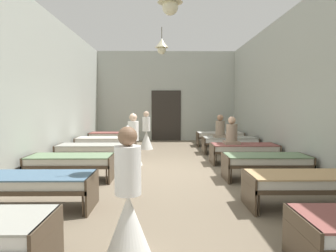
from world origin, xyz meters
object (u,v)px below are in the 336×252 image
at_px(bed_left_row_1, 35,183).
at_px(patient_seated_primary, 232,134).
at_px(bed_right_row_5, 220,136).
at_px(bed_right_row_2, 266,161).
at_px(bed_right_row_4, 230,141).
at_px(bed_left_row_5, 113,136).
at_px(bed_left_row_2, 71,161).
at_px(bed_left_row_3, 91,149).
at_px(nurse_near_aisle, 146,136).
at_px(patient_seated_secondary, 220,129).
at_px(nurse_mid_aisle, 128,209).
at_px(bed_left_row_4, 104,141).
at_px(nurse_far_aisle, 133,147).
at_px(bed_right_row_1, 305,182).
at_px(bed_right_row_3, 244,149).

relative_size(bed_left_row_1, patient_seated_primary, 2.38).
bearing_deg(bed_right_row_5, bed_right_row_2, -90.00).
distance_m(bed_right_row_4, bed_left_row_5, 4.83).
bearing_deg(bed_left_row_2, bed_left_row_3, 90.00).
relative_size(bed_left_row_5, nurse_near_aisle, 1.28).
height_order(bed_left_row_3, nurse_near_aisle, nurse_near_aisle).
height_order(bed_right_row_2, patient_seated_secondary, patient_seated_secondary).
relative_size(bed_right_row_5, nurse_mid_aisle, 1.28).
bearing_deg(bed_right_row_2, bed_left_row_4, 139.42).
distance_m(bed_left_row_2, nurse_near_aisle, 5.04).
bearing_deg(bed_left_row_1, nurse_far_aisle, 71.02).
distance_m(bed_left_row_2, bed_right_row_4, 5.84).
bearing_deg(patient_seated_secondary, bed_right_row_1, -86.47).
height_order(nurse_far_aisle, patient_seated_secondary, nurse_far_aisle).
height_order(bed_left_row_2, patient_seated_primary, patient_seated_primary).
height_order(nurse_near_aisle, patient_seated_primary, nurse_near_aisle).
distance_m(bed_left_row_2, bed_left_row_5, 5.70).
height_order(bed_right_row_1, bed_left_row_3, same).
height_order(bed_right_row_4, nurse_near_aisle, nurse_near_aisle).
xyz_separation_m(bed_left_row_4, nurse_far_aisle, (1.24, -2.08, 0.09)).
xyz_separation_m(bed_right_row_2, bed_left_row_3, (-4.44, 1.90, 0.00)).
distance_m(bed_left_row_2, bed_right_row_3, 4.83).
xyz_separation_m(bed_right_row_3, patient_seated_primary, (-0.35, 0.05, 0.43)).
height_order(bed_right_row_2, bed_left_row_3, same).
height_order(bed_left_row_1, nurse_far_aisle, nurse_far_aisle).
height_order(bed_right_row_3, bed_left_row_5, same).
bearing_deg(bed_left_row_5, nurse_near_aisle, -31.38).
xyz_separation_m(bed_left_row_5, nurse_near_aisle, (1.43, -0.87, 0.09)).
bearing_deg(bed_left_row_4, bed_right_row_5, 23.18).
bearing_deg(nurse_near_aisle, bed_right_row_4, -6.10).
bearing_deg(bed_left_row_5, bed_right_row_5, 0.00).
distance_m(bed_right_row_3, bed_left_row_5, 5.84).
bearing_deg(bed_right_row_1, bed_right_row_5, 90.00).
xyz_separation_m(bed_right_row_5, nurse_far_aisle, (-3.19, -3.98, 0.09)).
bearing_deg(nurse_far_aisle, bed_right_row_5, 22.10).
relative_size(bed_left_row_2, nurse_near_aisle, 1.28).
distance_m(bed_left_row_2, bed_left_row_3, 1.90).
bearing_deg(patient_seated_primary, bed_right_row_4, 79.28).
bearing_deg(bed_left_row_3, bed_right_row_5, 40.58).
distance_m(bed_left_row_1, bed_right_row_3, 5.84).
xyz_separation_m(bed_right_row_2, bed_right_row_3, (0.00, 1.90, 0.00)).
xyz_separation_m(bed_right_row_1, bed_left_row_2, (-4.44, 1.90, 0.00)).
xyz_separation_m(bed_right_row_2, nurse_mid_aisle, (-2.73, -3.43, 0.09)).
xyz_separation_m(bed_right_row_4, patient_seated_secondary, (-0.35, -0.03, 0.43)).
bearing_deg(bed_right_row_4, nurse_far_aisle, -146.87).
relative_size(bed_right_row_5, nurse_near_aisle, 1.28).
relative_size(bed_left_row_1, bed_right_row_4, 1.00).
distance_m(bed_left_row_4, patient_seated_primary, 4.51).
xyz_separation_m(bed_left_row_2, nurse_near_aisle, (1.43, 4.83, 0.09)).
bearing_deg(bed_right_row_2, bed_left_row_1, -156.82).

